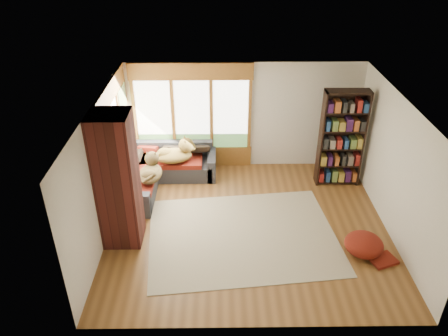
# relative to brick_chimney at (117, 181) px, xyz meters

# --- Properties ---
(floor) EXTENTS (5.50, 5.50, 0.00)m
(floor) POSITION_rel_brick_chimney_xyz_m (2.40, 0.35, -1.30)
(floor) COLOR brown
(floor) RESTS_ON ground
(ceiling) EXTENTS (5.50, 5.50, 0.00)m
(ceiling) POSITION_rel_brick_chimney_xyz_m (2.40, 0.35, 1.30)
(ceiling) COLOR white
(wall_back) EXTENTS (5.50, 0.04, 2.60)m
(wall_back) POSITION_rel_brick_chimney_xyz_m (2.40, 2.85, 0.00)
(wall_back) COLOR silver
(wall_back) RESTS_ON ground
(wall_front) EXTENTS (5.50, 0.04, 2.60)m
(wall_front) POSITION_rel_brick_chimney_xyz_m (2.40, -2.15, 0.00)
(wall_front) COLOR silver
(wall_front) RESTS_ON ground
(wall_left) EXTENTS (0.04, 5.00, 2.60)m
(wall_left) POSITION_rel_brick_chimney_xyz_m (-0.35, 0.35, 0.00)
(wall_left) COLOR silver
(wall_left) RESTS_ON ground
(wall_right) EXTENTS (0.04, 5.00, 2.60)m
(wall_right) POSITION_rel_brick_chimney_xyz_m (5.15, 0.35, 0.00)
(wall_right) COLOR silver
(wall_right) RESTS_ON ground
(windows_back) EXTENTS (2.82, 0.10, 1.90)m
(windows_back) POSITION_rel_brick_chimney_xyz_m (1.20, 2.82, 0.05)
(windows_back) COLOR brown
(windows_back) RESTS_ON wall_back
(windows_left) EXTENTS (0.10, 2.62, 1.90)m
(windows_left) POSITION_rel_brick_chimney_xyz_m (-0.32, 1.55, 0.05)
(windows_left) COLOR brown
(windows_left) RESTS_ON wall_left
(roller_blind) EXTENTS (0.03, 0.72, 0.90)m
(roller_blind) POSITION_rel_brick_chimney_xyz_m (-0.29, 2.38, 0.45)
(roller_blind) COLOR #7D9761
(roller_blind) RESTS_ON wall_left
(brick_chimney) EXTENTS (0.70, 0.70, 2.60)m
(brick_chimney) POSITION_rel_brick_chimney_xyz_m (0.00, 0.00, 0.00)
(brick_chimney) COLOR #471914
(brick_chimney) RESTS_ON ground
(sectional_sofa) EXTENTS (2.20, 2.20, 0.80)m
(sectional_sofa) POSITION_rel_brick_chimney_xyz_m (0.45, 2.05, -1.00)
(sectional_sofa) COLOR #282A2F
(sectional_sofa) RESTS_ON ground
(area_rug) EXTENTS (3.86, 3.11, 0.01)m
(area_rug) POSITION_rel_brick_chimney_xyz_m (2.27, 0.04, -1.29)
(area_rug) COLOR beige
(area_rug) RESTS_ON ground
(bookshelf) EXTENTS (0.97, 0.32, 2.25)m
(bookshelf) POSITION_rel_brick_chimney_xyz_m (4.54, 1.98, -0.17)
(bookshelf) COLOR black
(bookshelf) RESTS_ON ground
(pouf) EXTENTS (0.76, 0.76, 0.38)m
(pouf) POSITION_rel_brick_chimney_xyz_m (4.47, -0.48, -1.10)
(pouf) COLOR maroon
(pouf) RESTS_ON area_rug
(dog_tan) EXTENTS (0.97, 0.67, 0.50)m
(dog_tan) POSITION_rel_brick_chimney_xyz_m (0.85, 2.14, -0.51)
(dog_tan) COLOR brown
(dog_tan) RESTS_ON sectional_sofa
(dog_brindle) EXTENTS (0.52, 0.83, 0.44)m
(dog_brindle) POSITION_rel_brick_chimney_xyz_m (0.36, 1.42, -0.54)
(dog_brindle) COLOR #362A18
(dog_brindle) RESTS_ON sectional_sofa
(throw_pillows) EXTENTS (1.98, 1.68, 0.45)m
(throw_pillows) POSITION_rel_brick_chimney_xyz_m (0.48, 2.20, -0.52)
(throw_pillows) COLOR black
(throw_pillows) RESTS_ON sectional_sofa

